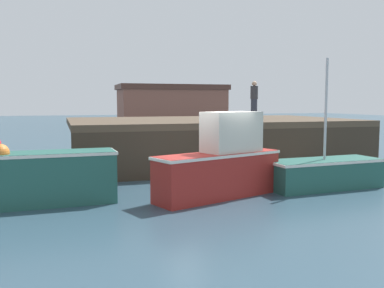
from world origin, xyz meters
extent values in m
cube|color=#2D4756|center=(0.00, 0.00, -0.05)|extent=(120.00, 160.00, 0.10)
cube|color=brown|center=(2.42, 6.48, 1.86)|extent=(12.42, 7.61, 0.25)
cube|color=#392E23|center=(2.42, 2.79, 0.87)|extent=(12.42, 0.24, 1.73)
cylinder|color=#392E23|center=(-3.39, 2.88, 0.87)|extent=(0.32, 0.32, 1.73)
cylinder|color=#392E23|center=(2.42, 2.88, 0.87)|extent=(0.32, 0.32, 1.73)
cylinder|color=#392E23|center=(8.22, 2.88, 0.87)|extent=(0.32, 0.32, 1.73)
cylinder|color=#392E23|center=(-1.31, 10.07, 0.87)|extent=(0.32, 0.32, 1.73)
cylinder|color=#392E23|center=(6.14, 10.07, 0.87)|extent=(0.32, 0.32, 1.73)
cylinder|color=#392E23|center=(-0.49, 2.88, 0.87)|extent=(5.85, 0.16, 1.54)
cube|color=#23564C|center=(-4.46, 0.05, 0.71)|extent=(3.51, 1.28, 1.42)
cube|color=silver|center=(-4.46, 0.05, 1.37)|extent=(3.58, 1.31, 0.08)
sphere|color=orange|center=(-5.62, -0.17, 1.46)|extent=(0.47, 0.47, 0.47)
cube|color=maroon|center=(0.16, -0.59, 0.65)|extent=(4.06, 2.28, 1.29)
cube|color=silver|center=(0.16, -0.59, 1.24)|extent=(4.15, 2.33, 0.08)
cube|color=beige|center=(0.63, -0.42, 1.88)|extent=(1.91, 1.41, 1.17)
cube|color=#23564C|center=(3.87, -0.34, 0.47)|extent=(3.84, 1.56, 0.93)
cube|color=silver|center=(3.87, -0.34, 0.88)|extent=(3.91, 1.60, 0.08)
cylinder|color=#B7B7BC|center=(3.87, -0.34, 2.52)|extent=(0.08, 0.08, 3.19)
cube|color=silver|center=(4.51, 1.44, 0.16)|extent=(2.05, 1.14, 0.32)
cube|color=#7F6647|center=(4.51, 1.44, 0.34)|extent=(0.25, 0.60, 0.04)
cylinder|color=#2D3342|center=(4.30, 5.71, 2.43)|extent=(0.29, 0.29, 0.90)
cylinder|color=#333338|center=(4.30, 5.71, 3.17)|extent=(0.34, 0.34, 0.59)
sphere|color=tan|center=(4.30, 5.71, 3.58)|extent=(0.22, 0.22, 0.22)
cube|color=brown|center=(6.57, 28.88, 1.97)|extent=(10.18, 4.55, 3.93)
cube|color=#4F2D24|center=(6.57, 28.88, 4.18)|extent=(10.59, 4.73, 0.50)
camera|label=1|loc=(-4.19, -11.88, 2.75)|focal=39.81mm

